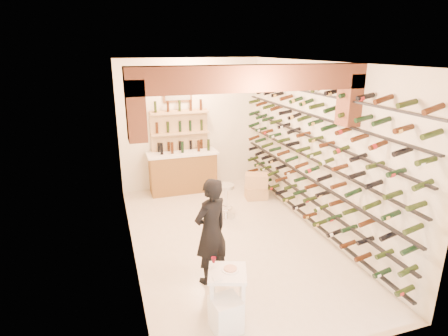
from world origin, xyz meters
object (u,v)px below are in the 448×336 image
white_stool (226,314)px  wine_rack (306,152)px  person (211,231)px  chrome_barstool (226,198)px  back_counter (183,171)px  crate_lower (256,192)px  tasting_table (227,280)px

white_stool → wine_rack: bearing=43.8°
person → wine_rack: bearing=-178.8°
white_stool → chrome_barstool: 3.32m
back_counter → person: (-0.38, -3.80, 0.30)m
back_counter → wine_rack: bearing=-55.3°
person → crate_lower: person is taller
person → white_stool: bearing=57.1°
back_counter → white_stool: bearing=-95.9°
person → tasting_table: bearing=60.9°
person → chrome_barstool: size_ratio=2.29×
tasting_table → chrome_barstool: size_ratio=1.18×
wine_rack → chrome_barstool: size_ratio=7.87×
wine_rack → white_stool: bearing=-136.2°
person → chrome_barstool: person is taller
wine_rack → tasting_table: wine_rack is taller
back_counter → tasting_table: (-0.42, -4.69, 0.04)m
wine_rack → chrome_barstool: bearing=145.0°
back_counter → person: 3.83m
chrome_barstool → person: bearing=-114.0°
person → crate_lower: bearing=-150.8°
white_stool → person: person is taller
wine_rack → back_counter: bearing=124.7°
tasting_table → wine_rack: bearing=61.1°
wine_rack → back_counter: size_ratio=3.35×
crate_lower → white_stool: bearing=-117.8°
tasting_table → crate_lower: size_ratio=1.69×
wine_rack → person: (-2.21, -1.16, -0.72)m
back_counter → white_stool: size_ratio=3.83×
wine_rack → back_counter: wine_rack is taller
wine_rack → crate_lower: size_ratio=11.31×
tasting_table → chrome_barstool: 3.10m
back_counter → tasting_table: size_ratio=1.99×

